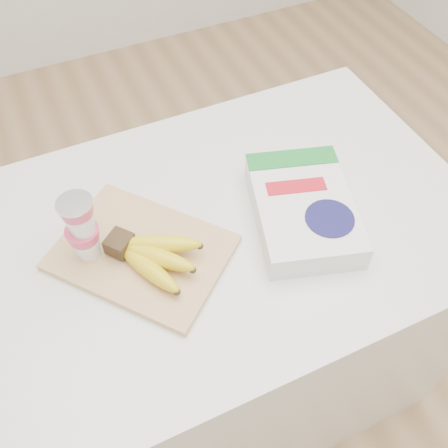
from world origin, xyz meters
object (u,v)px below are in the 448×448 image
Objects in this scene: bananas at (152,255)px; cereal_box at (303,209)px; table at (225,313)px; yogurt_stack at (82,228)px; cutting_board at (142,253)px.

bananas reaches higher than cereal_box.
yogurt_stack is (-0.28, 0.02, 0.50)m from table.
bananas is (-0.17, -0.05, 0.44)m from table.
yogurt_stack is 0.46× the size of cereal_box.
cereal_box is at bearing -48.08° from cutting_board.
table is 0.45m from cutting_board.
yogurt_stack reaches higher than cereal_box.
cutting_board is 0.99× the size of cereal_box.
yogurt_stack is at bearing -174.36° from cereal_box.
cereal_box is at bearing -22.15° from table.
table is 0.46m from cereal_box.
table is 0.48m from bananas.
table is at bearing -4.64° from yogurt_stack.
yogurt_stack reaches higher than bananas.
yogurt_stack is 0.44m from cereal_box.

